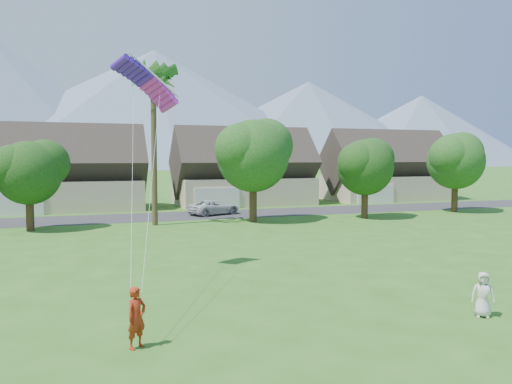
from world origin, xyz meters
name	(u,v)px	position (x,y,z in m)	size (l,w,h in m)	color
ground	(381,361)	(0.00, 0.00, 0.00)	(500.00, 500.00, 0.00)	#2D6019
street	(169,216)	(0.00, 34.00, 0.01)	(90.00, 7.00, 0.01)	#2D2D30
kite_flyer	(136,318)	(-5.97, 3.03, 0.87)	(0.64, 0.42, 1.75)	#9F2812
watcher	(483,295)	(5.28, 2.02, 0.76)	(0.74, 0.48, 1.52)	silver
parked_car	(214,207)	(4.21, 34.00, 0.69)	(2.29, 4.97, 1.38)	silver
mountain_ridge	(117,112)	(10.40, 260.00, 29.07)	(540.00, 240.00, 70.00)	slate
houses_row	(160,175)	(0.49, 42.99, 3.44)	(72.75, 8.19, 8.86)	beige
tree_row	(166,163)	(-1.14, 27.92, 4.89)	(62.27, 6.67, 8.45)	#47301C
fan_palm	(153,74)	(-2.00, 28.50, 11.80)	(3.00, 3.00, 13.80)	#4C3D26
parafoil_kite	(147,81)	(-4.41, 12.64, 8.86)	(3.46, 1.47, 0.50)	#4618B4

